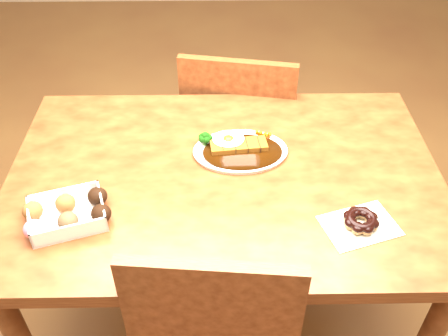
{
  "coord_description": "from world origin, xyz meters",
  "views": [
    {
      "loc": [
        -0.02,
        -1.03,
        1.67
      ],
      "look_at": [
        -0.0,
        -0.05,
        0.81
      ],
      "focal_mm": 40.0,
      "sensor_mm": 36.0,
      "label": 1
    }
  ],
  "objects_px": {
    "chair_far": "(240,134)",
    "pon_de_ring": "(361,221)",
    "table": "(225,198)",
    "donut_box": "(67,213)",
    "katsu_curry_plate": "(239,149)"
  },
  "relations": [
    {
      "from": "table",
      "to": "pon_de_ring",
      "type": "bearing_deg",
      "value": -31.53
    },
    {
      "from": "donut_box",
      "to": "table",
      "type": "bearing_deg",
      "value": 23.55
    },
    {
      "from": "katsu_curry_plate",
      "to": "donut_box",
      "type": "bearing_deg",
      "value": -149.08
    },
    {
      "from": "chair_far",
      "to": "pon_de_ring",
      "type": "xyz_separation_m",
      "value": [
        0.26,
        -0.74,
        0.29
      ]
    },
    {
      "from": "table",
      "to": "katsu_curry_plate",
      "type": "xyz_separation_m",
      "value": [
        0.04,
        0.09,
        0.11
      ]
    },
    {
      "from": "table",
      "to": "donut_box",
      "type": "relative_size",
      "value": 5.41
    },
    {
      "from": "chair_far",
      "to": "pon_de_ring",
      "type": "distance_m",
      "value": 0.83
    },
    {
      "from": "donut_box",
      "to": "pon_de_ring",
      "type": "xyz_separation_m",
      "value": [
        0.72,
        -0.03,
        -0.01
      ]
    },
    {
      "from": "table",
      "to": "chair_far",
      "type": "bearing_deg",
      "value": 82.37
    },
    {
      "from": "chair_far",
      "to": "donut_box",
      "type": "bearing_deg",
      "value": 67.09
    },
    {
      "from": "katsu_curry_plate",
      "to": "pon_de_ring",
      "type": "relative_size",
      "value": 1.32
    },
    {
      "from": "table",
      "to": "pon_de_ring",
      "type": "relative_size",
      "value": 5.73
    },
    {
      "from": "donut_box",
      "to": "pon_de_ring",
      "type": "height_order",
      "value": "donut_box"
    },
    {
      "from": "donut_box",
      "to": "chair_far",
      "type": "bearing_deg",
      "value": 56.68
    },
    {
      "from": "donut_box",
      "to": "katsu_curry_plate",
      "type": "bearing_deg",
      "value": 30.92
    }
  ]
}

